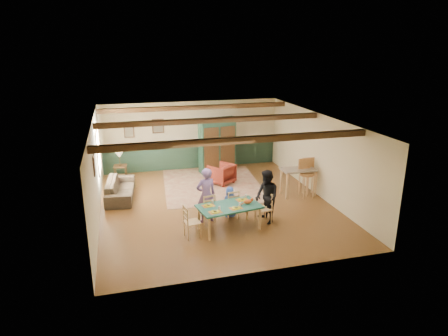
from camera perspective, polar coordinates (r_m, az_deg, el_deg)
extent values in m
plane|color=brown|center=(12.62, -1.19, -5.23)|extent=(8.00, 8.00, 0.00)
cube|color=beige|center=(15.95, -4.68, 4.66)|extent=(7.00, 0.02, 2.70)
cube|color=beige|center=(11.87, -17.88, -0.65)|extent=(0.02, 8.00, 2.70)
cube|color=beige|center=(13.39, 13.47, 1.75)|extent=(0.02, 8.00, 2.70)
cube|color=silver|center=(11.84, -1.27, 6.91)|extent=(7.00, 8.00, 0.02)
cube|color=#1A3123|center=(16.15, -4.59, 1.53)|extent=(6.95, 0.03, 0.90)
cube|color=#311E0D|center=(9.69, 1.98, 3.98)|extent=(6.95, 0.16, 0.16)
cube|color=#311E0D|center=(12.24, -1.72, 6.83)|extent=(6.95, 0.16, 0.16)
cube|color=#311E0D|center=(14.75, -4.08, 8.62)|extent=(6.95, 0.16, 0.16)
imported|color=#745694|center=(11.18, -2.58, -3.90)|extent=(0.64, 0.47, 1.59)
imported|color=black|center=(11.21, 6.11, -4.13)|extent=(0.69, 0.82, 1.52)
imported|color=#294AA6|center=(11.58, 0.85, -4.89)|extent=(0.50, 0.37, 0.93)
cube|color=beige|center=(14.33, -1.73, -2.37)|extent=(3.69, 4.27, 0.01)
cube|color=#143326|center=(15.44, -1.00, 3.22)|extent=(1.58, 0.79, 2.14)
imported|color=#501310|center=(14.35, -0.36, -0.83)|extent=(1.10, 1.10, 0.73)
imported|color=#372E22|center=(13.49, -14.59, -2.88)|extent=(1.03, 2.18, 0.61)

